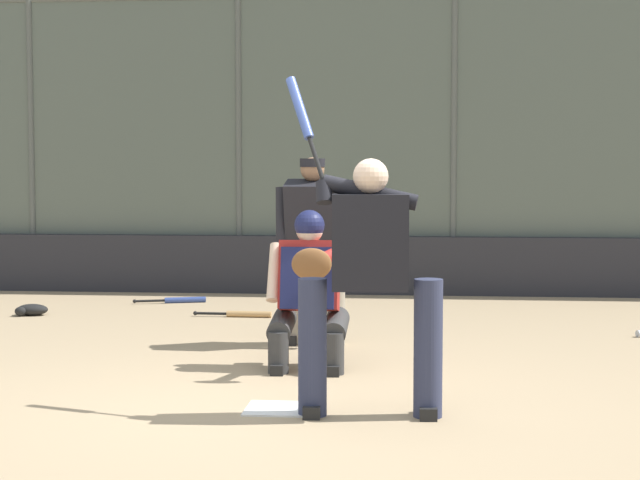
{
  "coord_description": "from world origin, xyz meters",
  "views": [
    {
      "loc": [
        -0.91,
        6.88,
        1.62
      ],
      "look_at": [
        -0.18,
        -1.0,
        1.05
      ],
      "focal_mm": 60.0,
      "sensor_mm": 36.0,
      "label": 1
    }
  ],
  "objects_px": {
    "fielding_glove_on_dirt": "(31,310)",
    "baseball_loose": "(436,377)",
    "batter_at_plate": "(369,277)",
    "umpire_home": "(313,245)",
    "spare_bat_third_base_side": "(180,300)",
    "catcher_behind_plate": "(309,287)",
    "spare_bat_by_padding": "(243,314)"
  },
  "relations": [
    {
      "from": "batter_at_plate",
      "to": "catcher_behind_plate",
      "type": "xyz_separation_m",
      "value": [
        0.54,
        -1.51,
        -0.25
      ]
    },
    {
      "from": "batter_at_plate",
      "to": "umpire_home",
      "type": "height_order",
      "value": "batter_at_plate"
    },
    {
      "from": "catcher_behind_plate",
      "to": "umpire_home",
      "type": "xyz_separation_m",
      "value": [
        0.08,
        -1.13,
        0.25
      ]
    },
    {
      "from": "batter_at_plate",
      "to": "fielding_glove_on_dirt",
      "type": "relative_size",
      "value": 6.54
    },
    {
      "from": "baseball_loose",
      "to": "batter_at_plate",
      "type": "bearing_deg",
      "value": 68.22
    },
    {
      "from": "fielding_glove_on_dirt",
      "to": "baseball_loose",
      "type": "xyz_separation_m",
      "value": [
        -4.25,
        3.08,
        -0.02
      ]
    },
    {
      "from": "catcher_behind_plate",
      "to": "spare_bat_third_base_side",
      "type": "distance_m",
      "value": 4.33
    },
    {
      "from": "spare_bat_third_base_side",
      "to": "baseball_loose",
      "type": "distance_m",
      "value": 5.13
    },
    {
      "from": "spare_bat_third_base_side",
      "to": "fielding_glove_on_dirt",
      "type": "bearing_deg",
      "value": -157.09
    },
    {
      "from": "fielding_glove_on_dirt",
      "to": "catcher_behind_plate",
      "type": "bearing_deg",
      "value": 140.39
    },
    {
      "from": "umpire_home",
      "to": "baseball_loose",
      "type": "xyz_separation_m",
      "value": [
        -1.07,
        1.52,
        -0.86
      ]
    },
    {
      "from": "fielding_glove_on_dirt",
      "to": "baseball_loose",
      "type": "relative_size",
      "value": 4.54
    },
    {
      "from": "fielding_glove_on_dirt",
      "to": "baseball_loose",
      "type": "distance_m",
      "value": 5.25
    },
    {
      "from": "fielding_glove_on_dirt",
      "to": "batter_at_plate",
      "type": "bearing_deg",
      "value": 132.08
    },
    {
      "from": "umpire_home",
      "to": "spare_bat_by_padding",
      "type": "height_order",
      "value": "umpire_home"
    },
    {
      "from": "catcher_behind_plate",
      "to": "umpire_home",
      "type": "height_order",
      "value": "umpire_home"
    },
    {
      "from": "batter_at_plate",
      "to": "baseball_loose",
      "type": "height_order",
      "value": "batter_at_plate"
    },
    {
      "from": "umpire_home",
      "to": "fielding_glove_on_dirt",
      "type": "bearing_deg",
      "value": -22.86
    },
    {
      "from": "umpire_home",
      "to": "spare_bat_third_base_side",
      "type": "relative_size",
      "value": 2.06
    },
    {
      "from": "catcher_behind_plate",
      "to": "baseball_loose",
      "type": "xyz_separation_m",
      "value": [
        -0.99,
        0.39,
        -0.61
      ]
    },
    {
      "from": "spare_bat_by_padding",
      "to": "fielding_glove_on_dirt",
      "type": "distance_m",
      "value": 2.27
    },
    {
      "from": "batter_at_plate",
      "to": "fielding_glove_on_dirt",
      "type": "bearing_deg",
      "value": -50.21
    },
    {
      "from": "batter_at_plate",
      "to": "fielding_glove_on_dirt",
      "type": "height_order",
      "value": "batter_at_plate"
    },
    {
      "from": "spare_bat_third_base_side",
      "to": "spare_bat_by_padding",
      "type": "bearing_deg",
      "value": -66.9
    },
    {
      "from": "catcher_behind_plate",
      "to": "spare_bat_by_padding",
      "type": "distance_m",
      "value": 3.0
    },
    {
      "from": "batter_at_plate",
      "to": "spare_bat_by_padding",
      "type": "relative_size",
      "value": 2.62
    },
    {
      "from": "baseball_loose",
      "to": "fielding_glove_on_dirt",
      "type": "bearing_deg",
      "value": -36.0
    },
    {
      "from": "spare_bat_by_padding",
      "to": "baseball_loose",
      "type": "xyz_separation_m",
      "value": [
        -1.97,
        3.16,
        0.0
      ]
    },
    {
      "from": "batter_at_plate",
      "to": "umpire_home",
      "type": "bearing_deg",
      "value": -79.05
    },
    {
      "from": "spare_bat_third_base_side",
      "to": "fielding_glove_on_dirt",
      "type": "relative_size",
      "value": 2.42
    },
    {
      "from": "catcher_behind_plate",
      "to": "spare_bat_third_base_side",
      "type": "height_order",
      "value": "catcher_behind_plate"
    },
    {
      "from": "batter_at_plate",
      "to": "baseball_loose",
      "type": "bearing_deg",
      "value": -114.07
    }
  ]
}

